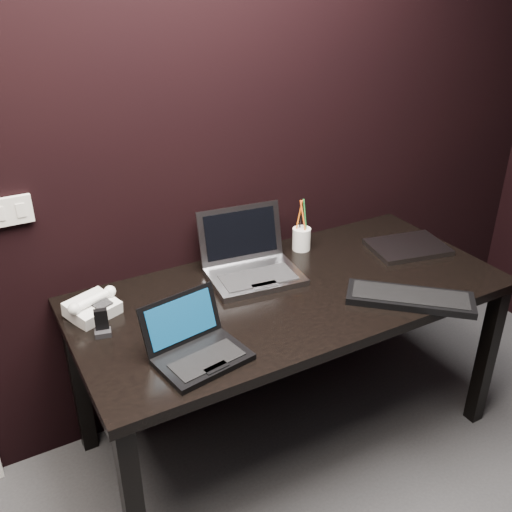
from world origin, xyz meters
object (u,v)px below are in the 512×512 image
mobile_phone (102,325)px  pen_cup (301,238)px  closed_laptop (408,247)px  desk_phone (92,307)px  netbook (197,347)px  desk (291,306)px  ext_keyboard (410,298)px  silver_laptop (251,264)px

mobile_phone → pen_cup: size_ratio=0.40×
closed_laptop → desk_phone: size_ratio=1.80×
closed_laptop → netbook: bearing=-167.3°
desk → ext_keyboard: bearing=-40.3°
netbook → desk_phone: bearing=119.4°
ext_keyboard → closed_laptop: bearing=48.5°
netbook → closed_laptop: bearing=12.7°
silver_laptop → ext_keyboard: 0.64m
netbook → ext_keyboard: netbook is taller
desk_phone → mobile_phone: bearing=-90.9°
mobile_phone → pen_cup: (0.96, 0.22, 0.02)m
netbook → desk_phone: 0.47m
ext_keyboard → mobile_phone: 1.13m
mobile_phone → desk_phone: bearing=89.1°
desk → closed_laptop: closed_laptop is taller
desk → mobile_phone: bearing=175.0°
desk → closed_laptop: bearing=4.1°
desk_phone → pen_cup: bearing=5.0°
silver_laptop → closed_laptop: size_ratio=1.07×
desk → pen_cup: (0.23, 0.28, 0.13)m
ext_keyboard → mobile_phone: mobile_phone is taller
desk → ext_keyboard: ext_keyboard is taller
silver_laptop → closed_laptop: silver_laptop is taller
netbook → ext_keyboard: bearing=-5.5°
desk → silver_laptop: size_ratio=4.28×
ext_keyboard → closed_laptop: ext_keyboard is taller
desk → closed_laptop: 0.65m
desk → mobile_phone: size_ratio=17.81×
mobile_phone → closed_laptop: bearing=-0.8°
ext_keyboard → mobile_phone: bearing=161.7°
desk → desk_phone: 0.76m
ext_keyboard → desk_phone: desk_phone is taller
closed_laptop → mobile_phone: mobile_phone is taller
silver_laptop → netbook: bearing=-136.7°
desk → pen_cup: 0.39m
netbook → ext_keyboard: (0.84, -0.08, -0.02)m
desk → netbook: (-0.50, -0.21, 0.11)m
closed_laptop → pen_cup: pen_cup is taller
silver_laptop → closed_laptop: 0.74m
pen_cup → netbook: bearing=-145.9°
desk_phone → mobile_phone: 0.13m
closed_laptop → silver_laptop: bearing=169.2°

